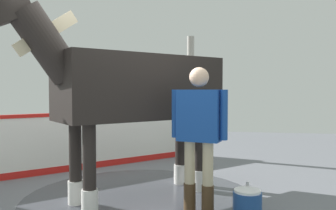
{
  "coord_description": "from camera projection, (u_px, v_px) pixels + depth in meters",
  "views": [
    {
      "loc": [
        -1.31,
        4.5,
        1.5
      ],
      "look_at": [
        -0.55,
        0.12,
        1.3
      ],
      "focal_mm": 36.79,
      "sensor_mm": 36.0,
      "label": 1
    }
  ],
  "objects": [
    {
      "name": "roof_post_far",
      "position": [
        191.0,
        97.0,
        7.69
      ],
      "size": [
        0.16,
        0.16,
        2.69
      ],
      "primitive_type": "cylinder",
      "color": "#B7B2A8",
      "rests_on": "ground"
    },
    {
      "name": "bottle_shampoo",
      "position": [
        247.0,
        192.0,
        4.67
      ],
      "size": [
        0.06,
        0.06,
        0.25
      ],
      "color": "white",
      "rests_on": "ground"
    },
    {
      "name": "ground_plane",
      "position": [
        130.0,
        200.0,
        4.72
      ],
      "size": [
        16.0,
        16.0,
        0.02
      ],
      "primitive_type": "cube",
      "color": "slate"
    },
    {
      "name": "horse",
      "position": [
        133.0,
        89.0,
        4.68
      ],
      "size": [
        2.73,
        2.72,
        2.68
      ],
      "rotation": [
        0.0,
        0.0,
        0.78
      ],
      "color": "black",
      "rests_on": "ground"
    },
    {
      "name": "wet_patch",
      "position": [
        141.0,
        197.0,
        4.82
      ],
      "size": [
        3.26,
        3.26,
        0.0
      ],
      "primitive_type": "cylinder",
      "color": "#42444C",
      "rests_on": "ground"
    },
    {
      "name": "handler",
      "position": [
        199.0,
        128.0,
        4.15
      ],
      "size": [
        0.69,
        0.33,
        1.77
      ],
      "rotation": [
        0.0,
        0.0,
        4.48
      ],
      "color": "#47331E",
      "rests_on": "ground"
    },
    {
      "name": "wash_bucket",
      "position": [
        247.0,
        203.0,
        4.08
      ],
      "size": [
        0.34,
        0.34,
        0.32
      ],
      "color": "#1E478C",
      "rests_on": "ground"
    },
    {
      "name": "barrier_wall",
      "position": [
        85.0,
        143.0,
        6.5
      ],
      "size": [
        3.64,
        3.62,
        1.08
      ],
      "color": "white",
      "rests_on": "ground"
    }
  ]
}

